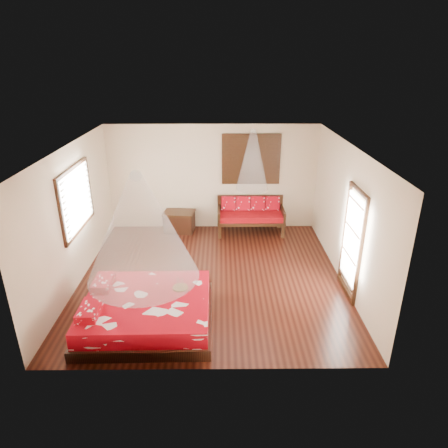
# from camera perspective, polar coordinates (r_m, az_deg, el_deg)

# --- Properties ---
(room) EXTENTS (5.54, 5.54, 2.84)m
(room) POSITION_cam_1_polar(r_m,az_deg,el_deg) (8.04, -1.96, 1.13)
(room) COLOR black
(room) RESTS_ON ground
(bed) EXTENTS (2.27, 2.05, 0.65)m
(bed) POSITION_cam_1_polar(r_m,az_deg,el_deg) (7.28, -11.02, -12.08)
(bed) COLOR black
(bed) RESTS_ON floor
(daybed) EXTENTS (1.76, 0.78, 0.94)m
(daybed) POSITION_cam_1_polar(r_m,az_deg,el_deg) (10.60, 3.82, 1.50)
(daybed) COLOR black
(daybed) RESTS_ON floor
(storage_chest) EXTENTS (0.87, 0.68, 0.55)m
(storage_chest) POSITION_cam_1_polar(r_m,az_deg,el_deg) (10.78, -6.40, 0.40)
(storage_chest) COLOR black
(storage_chest) RESTS_ON floor
(shutter_panel) EXTENTS (1.52, 0.06, 1.32)m
(shutter_panel) POSITION_cam_1_polar(r_m,az_deg,el_deg) (10.50, 3.89, 9.20)
(shutter_panel) COLOR black
(shutter_panel) RESTS_ON wall_back
(window_left) EXTENTS (0.10, 1.74, 1.34)m
(window_left) POSITION_cam_1_polar(r_m,az_deg,el_deg) (8.62, -20.30, 3.35)
(window_left) COLOR black
(window_left) RESTS_ON wall_left
(glazed_door) EXTENTS (0.08, 1.02, 2.16)m
(glazed_door) POSITION_cam_1_polar(r_m,az_deg,el_deg) (8.02, 17.78, -2.64)
(glazed_door) COLOR black
(glazed_door) RESTS_ON floor
(wine_tray) EXTENTS (0.28, 0.28, 0.22)m
(wine_tray) POSITION_cam_1_polar(r_m,az_deg,el_deg) (7.31, -6.28, -8.72)
(wine_tray) COLOR brown
(wine_tray) RESTS_ON bed
(mosquito_net_main) EXTENTS (1.85, 1.85, 1.80)m
(mosquito_net_main) POSITION_cam_1_polar(r_m,az_deg,el_deg) (6.51, -11.88, -0.46)
(mosquito_net_main) COLOR white
(mosquito_net_main) RESTS_ON ceiling
(mosquito_net_daybed) EXTENTS (0.81, 0.81, 1.50)m
(mosquito_net_daybed) POSITION_cam_1_polar(r_m,az_deg,el_deg) (10.03, 4.10, 9.13)
(mosquito_net_daybed) COLOR white
(mosquito_net_daybed) RESTS_ON ceiling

